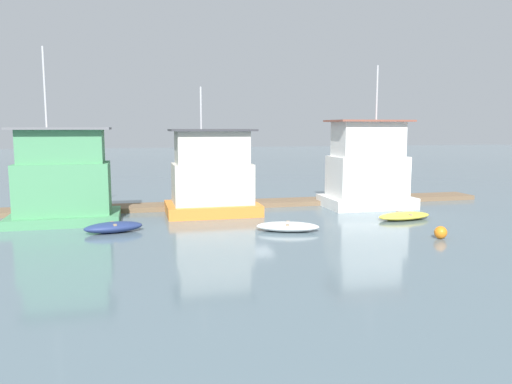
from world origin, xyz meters
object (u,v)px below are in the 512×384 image
at_px(houseboat_white, 367,169).
at_px(dinghy_yellow, 404,216).
at_px(dinghy_navy, 114,227).
at_px(mooring_post_centre, 38,200).
at_px(dinghy_white, 288,227).
at_px(buoy_orange, 441,232).
at_px(houseboat_orange, 212,176).
at_px(houseboat_green, 64,180).

height_order(houseboat_white, dinghy_yellow, houseboat_white).
relative_size(dinghy_navy, mooring_post_centre, 1.48).
bearing_deg(houseboat_white, dinghy_white, -139.66).
height_order(houseboat_white, buoy_orange, houseboat_white).
distance_m(houseboat_orange, buoy_orange, 13.37).
height_order(dinghy_white, mooring_post_centre, mooring_post_centre).
bearing_deg(dinghy_white, buoy_orange, -27.33).
xyz_separation_m(dinghy_white, dinghy_yellow, (7.40, 1.52, -0.03)).
relative_size(dinghy_navy, dinghy_yellow, 0.86).
xyz_separation_m(dinghy_navy, dinghy_yellow, (15.93, -0.23, -0.07)).
bearing_deg(dinghy_white, mooring_post_centre, 151.23).
height_order(houseboat_orange, houseboat_white, houseboat_white).
distance_m(dinghy_white, mooring_post_centre, 14.72).
height_order(houseboat_white, dinghy_white, houseboat_white).
xyz_separation_m(houseboat_orange, mooring_post_centre, (-9.95, 1.13, -1.26)).
distance_m(dinghy_navy, buoy_orange, 15.84).
relative_size(houseboat_white, buoy_orange, 15.27).
xyz_separation_m(houseboat_white, mooring_post_centre, (-20.24, 0.82, -1.48)).
height_order(houseboat_orange, buoy_orange, houseboat_orange).
bearing_deg(buoy_orange, mooring_post_centre, 151.71).
height_order(dinghy_navy, mooring_post_centre, mooring_post_centre).
xyz_separation_m(houseboat_orange, houseboat_white, (10.29, 0.31, 0.22)).
height_order(mooring_post_centre, buoy_orange, mooring_post_centre).
xyz_separation_m(houseboat_green, dinghy_navy, (2.69, -3.48, -2.06)).
relative_size(houseboat_white, mooring_post_centre, 4.43).
bearing_deg(houseboat_white, dinghy_yellow, -89.51).
distance_m(houseboat_green, mooring_post_centre, 2.80).
height_order(dinghy_white, buoy_orange, buoy_orange).
relative_size(houseboat_white, dinghy_yellow, 2.59).
distance_m(mooring_post_centre, buoy_orange, 22.00).
bearing_deg(dinghy_white, houseboat_orange, 116.23).
distance_m(dinghy_navy, dinghy_white, 8.70).
distance_m(houseboat_white, dinghy_yellow, 5.26).
relative_size(dinghy_white, mooring_post_centre, 1.67).
xyz_separation_m(dinghy_white, mooring_post_centre, (-12.88, 7.07, 0.80)).
bearing_deg(dinghy_navy, dinghy_white, -11.66).
relative_size(houseboat_white, dinghy_white, 2.66).
bearing_deg(houseboat_green, dinghy_white, -25.04).
bearing_deg(mooring_post_centre, dinghy_yellow, -15.30).
relative_size(houseboat_green, buoy_orange, 15.78).
bearing_deg(mooring_post_centre, houseboat_orange, -6.46).
relative_size(houseboat_green, dinghy_yellow, 2.68).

